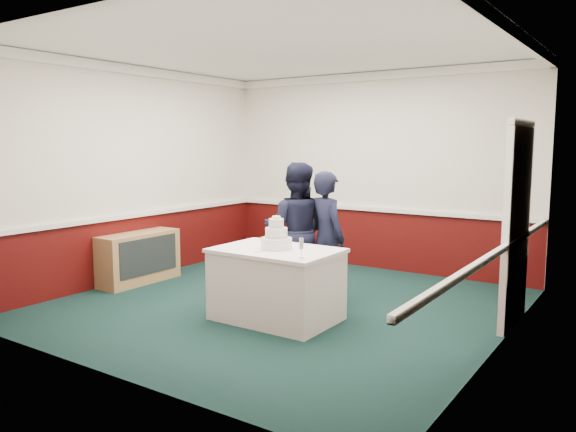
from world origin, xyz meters
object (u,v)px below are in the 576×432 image
Objects in this scene: champagne_flute at (301,245)px; cake_table at (276,284)px; person_woman at (327,237)px; wedding_cake at (276,239)px; cake_knife at (263,251)px; person_man at (296,231)px; sideboard at (139,258)px.

cake_table is at bearing 150.75° from champagne_flute.
wedding_cake is at bearing 106.19° from person_woman.
person_woman is at bearing 102.39° from cake_knife.
cake_knife is 0.13× the size of person_man.
wedding_cake is 0.23m from cake_knife.
champagne_flute is (0.50, -0.28, 0.53)m from cake_table.
person_woman is (0.12, 0.89, -0.10)m from wedding_cake.
wedding_cake is at bearing 85.96° from person_man.
cake_knife is at bearing -98.53° from wedding_cake.
wedding_cake is 0.57m from champagne_flute.
cake_knife reaches higher than sideboard.
person_woman is (-0.38, 1.17, -0.13)m from champagne_flute.
person_woman is at bearing 82.44° from cake_table.
person_woman reaches higher than sideboard.
person_woman is (0.12, 0.89, 0.40)m from cake_table.
sideboard is at bearing -9.60° from person_man.
sideboard is 5.85× the size of champagne_flute.
cake_knife is at bearing -11.10° from sideboard.
person_man is at bearing 109.16° from wedding_cake.
person_man is at bearing 124.24° from cake_knife.
sideboard is at bearing 173.43° from wedding_cake.
sideboard is at bearing 36.39° from person_woman.
wedding_cake is (0.00, 0.00, 0.50)m from cake_table.
person_woman reaches higher than cake_knife.
cake_table is 0.44m from cake_knife.
champagne_flute is (0.53, -0.08, 0.14)m from cake_knife.
person_woman is at bearing 108.10° from champagne_flute.
person_man is (-0.26, 1.04, 0.06)m from cake_knife.
cake_knife is (-0.03, -0.20, -0.11)m from wedding_cake.
champagne_flute is 1.24m from person_woman.
sideboard is 2.56m from cake_table.
champagne_flute is 0.13× the size of person_woman.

